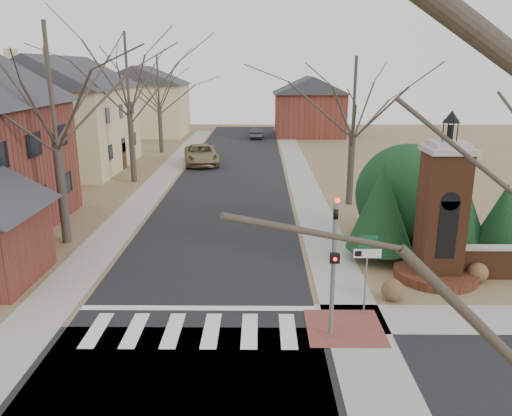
{
  "coord_description": "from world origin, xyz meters",
  "views": [
    {
      "loc": [
        2.12,
        -13.17,
        7.94
      ],
      "look_at": [
        1.96,
        6.0,
        2.54
      ],
      "focal_mm": 35.0,
      "sensor_mm": 36.0,
      "label": 1
    }
  ],
  "objects_px": {
    "traffic_signal_pole": "(334,257)",
    "pickup_truck": "(201,155)",
    "brick_gate_monument": "(440,225)",
    "distant_car": "(256,132)",
    "sign_post": "(367,259)"
  },
  "relations": [
    {
      "from": "traffic_signal_pole",
      "to": "pickup_truck",
      "type": "relative_size",
      "value": 0.76
    },
    {
      "from": "brick_gate_monument",
      "to": "distant_car",
      "type": "height_order",
      "value": "brick_gate_monument"
    },
    {
      "from": "traffic_signal_pole",
      "to": "sign_post",
      "type": "bearing_deg",
      "value": 47.57
    },
    {
      "from": "brick_gate_monument",
      "to": "pickup_truck",
      "type": "distance_m",
      "value": 26.68
    },
    {
      "from": "pickup_truck",
      "to": "sign_post",
      "type": "bearing_deg",
      "value": -82.21
    },
    {
      "from": "traffic_signal_pole",
      "to": "brick_gate_monument",
      "type": "bearing_deg",
      "value": 43.24
    },
    {
      "from": "pickup_truck",
      "to": "distant_car",
      "type": "relative_size",
      "value": 1.42
    },
    {
      "from": "sign_post",
      "to": "pickup_truck",
      "type": "relative_size",
      "value": 0.46
    },
    {
      "from": "pickup_truck",
      "to": "brick_gate_monument",
      "type": "bearing_deg",
      "value": -73.24
    },
    {
      "from": "brick_gate_monument",
      "to": "traffic_signal_pole",
      "type": "bearing_deg",
      "value": -136.76
    },
    {
      "from": "distant_car",
      "to": "traffic_signal_pole",
      "type": "bearing_deg",
      "value": 92.22
    },
    {
      "from": "sign_post",
      "to": "distant_car",
      "type": "xyz_separation_m",
      "value": [
        -3.99,
        43.3,
        -1.26
      ]
    },
    {
      "from": "brick_gate_monument",
      "to": "pickup_truck",
      "type": "relative_size",
      "value": 1.09
    },
    {
      "from": "pickup_truck",
      "to": "distant_car",
      "type": "bearing_deg",
      "value": 64.87
    },
    {
      "from": "traffic_signal_pole",
      "to": "pickup_truck",
      "type": "distance_m",
      "value": 29.22
    }
  ]
}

